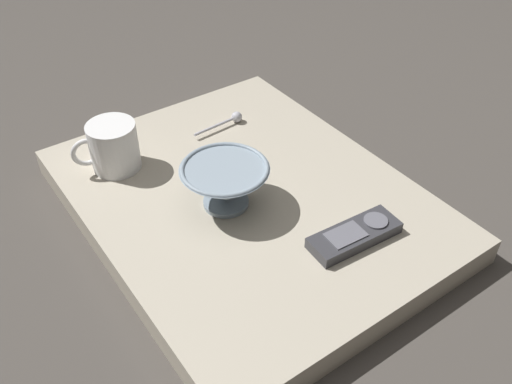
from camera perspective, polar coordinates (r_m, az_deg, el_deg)
ground_plane at (r=1.02m, az=-0.97°, el=-2.16°), size 6.00×6.00×0.00m
table at (r=1.00m, az=-0.99°, el=-1.10°), size 0.53×0.67×0.05m
cereal_bowl at (r=0.93m, az=-3.14°, el=0.85°), size 0.15×0.15×0.08m
coffee_mug at (r=1.05m, az=-14.30°, el=4.48°), size 0.12×0.09×0.09m
teaspoon at (r=1.16m, az=-2.49°, el=7.39°), size 0.12×0.02×0.02m
tv_remote_near at (r=0.90m, az=9.98°, el=-4.30°), size 0.16×0.07×0.02m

